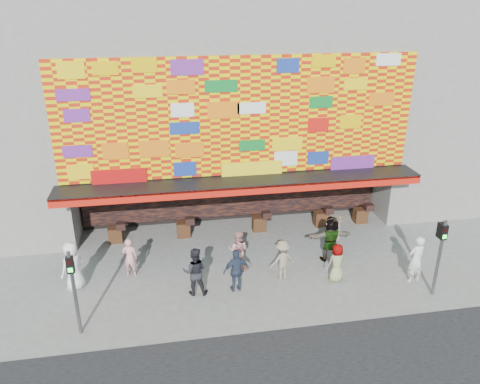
{
  "coord_description": "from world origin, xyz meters",
  "views": [
    {
      "loc": [
        -3.22,
        -14.45,
        10.05
      ],
      "look_at": [
        -0.35,
        2.0,
        3.09
      ],
      "focal_mm": 35.0,
      "sensor_mm": 36.0,
      "label": 1
    }
  ],
  "objects": [
    {
      "name": "ped_d",
      "position": [
        1.02,
        0.48,
        0.81
      ],
      "size": [
        1.16,
        0.83,
        1.61
      ],
      "primitive_type": "imported",
      "rotation": [
        0.0,
        0.0,
        3.39
      ],
      "color": "gray",
      "rests_on": "ground"
    },
    {
      "name": "parasol",
      "position": [
        3.02,
        -0.02,
        2.22
      ],
      "size": [
        1.43,
        1.45,
        1.99
      ],
      "color": "#DCBB8A",
      "rests_on": "ground"
    },
    {
      "name": "signal_left",
      "position": [
        -6.2,
        -1.5,
        1.86
      ],
      "size": [
        0.22,
        0.2,
        3.0
      ],
      "color": "#59595B",
      "rests_on": "ground"
    },
    {
      "name": "ped_e",
      "position": [
        -0.83,
        -0.01,
        0.84
      ],
      "size": [
        1.03,
        0.53,
        1.69
      ],
      "primitive_type": "imported",
      "rotation": [
        0.0,
        0.0,
        3.26
      ],
      "color": "#2D374F",
      "rests_on": "ground"
    },
    {
      "name": "ped_b",
      "position": [
        -4.71,
        1.71,
        0.8
      ],
      "size": [
        0.65,
        0.49,
        1.59
      ],
      "primitive_type": "imported",
      "rotation": [
        0.0,
        0.0,
        2.94
      ],
      "color": "pink",
      "rests_on": "ground"
    },
    {
      "name": "ped_f",
      "position": [
        3.32,
        1.51,
        0.97
      ],
      "size": [
        1.82,
        0.63,
        1.95
      ],
      "primitive_type": "imported",
      "rotation": [
        0.0,
        0.0,
        3.11
      ],
      "color": "gray",
      "rests_on": "ground"
    },
    {
      "name": "neighbor_right",
      "position": [
        13.0,
        8.0,
        6.0
      ],
      "size": [
        11.0,
        8.0,
        12.0
      ],
      "primitive_type": "cube",
      "color": "gray",
      "rests_on": "ground"
    },
    {
      "name": "ped_i",
      "position": [
        -0.52,
        1.45,
        0.83
      ],
      "size": [
        0.98,
        0.88,
        1.66
      ],
      "primitive_type": "imported",
      "rotation": [
        0.0,
        0.0,
        2.77
      ],
      "color": "#D28987",
      "rests_on": "ground"
    },
    {
      "name": "ground",
      "position": [
        0.0,
        0.0,
        0.0
      ],
      "size": [
        90.0,
        90.0,
        0.0
      ],
      "primitive_type": "plane",
      "color": "slate",
      "rests_on": "ground"
    },
    {
      "name": "shop_building",
      "position": [
        0.0,
        8.18,
        5.23
      ],
      "size": [
        15.2,
        9.4,
        10.0
      ],
      "color": "gray",
      "rests_on": "ground"
    },
    {
      "name": "signal_right",
      "position": [
        6.2,
        -1.5,
        1.86
      ],
      "size": [
        0.22,
        0.2,
        3.0
      ],
      "color": "#59595B",
      "rests_on": "ground"
    },
    {
      "name": "ped_h",
      "position": [
        5.94,
        -0.56,
        0.95
      ],
      "size": [
        0.77,
        0.58,
        1.9
      ],
      "primitive_type": "imported",
      "rotation": [
        0.0,
        0.0,
        3.34
      ],
      "color": "silver",
      "rests_on": "ground"
    },
    {
      "name": "ped_a",
      "position": [
        -6.72,
        1.15,
        0.96
      ],
      "size": [
        1.09,
        1.09,
        1.91
      ],
      "primitive_type": "imported",
      "rotation": [
        0.0,
        0.0,
        3.92
      ],
      "color": "white",
      "rests_on": "ground"
    },
    {
      "name": "ped_g",
      "position": [
        3.02,
        -0.02,
        0.77
      ],
      "size": [
        0.82,
        0.6,
        1.54
      ],
      "primitive_type": "imported",
      "rotation": [
        0.0,
        0.0,
        3.3
      ],
      "color": "gray",
      "rests_on": "ground"
    },
    {
      "name": "ped_c",
      "position": [
        -2.34,
        0.07,
        0.92
      ],
      "size": [
        0.98,
        0.81,
        1.85
      ],
      "primitive_type": "imported",
      "rotation": [
        0.0,
        0.0,
        3.01
      ],
      "color": "#222227",
      "rests_on": "ground"
    }
  ]
}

